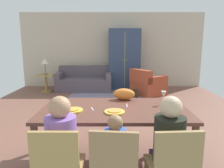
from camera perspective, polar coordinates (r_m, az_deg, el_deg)
name	(u,v)px	position (r m, az deg, el deg)	size (l,w,h in m)	color
ground_plane	(111,114)	(4.87, -0.18, -8.24)	(6.64, 6.37, 0.02)	brown
back_wall	(111,50)	(7.84, -0.20, 9.18)	(6.64, 0.10, 2.70)	beige
dining_table	(114,113)	(2.77, 0.48, -7.85)	(1.90, 1.05, 0.76)	brown
plate_near_man	(72,110)	(2.68, -10.83, -7.08)	(0.25, 0.25, 0.02)	gold
pizza_near_man	(72,109)	(2.67, -10.84, -6.77)	(0.17, 0.17, 0.01)	gold
plate_near_child	(114,112)	(2.57, 0.53, -7.61)	(0.25, 0.25, 0.02)	yellow
pizza_near_child	(114,111)	(2.57, 0.53, -7.29)	(0.17, 0.17, 0.01)	#E79546
wine_glass	(163,95)	(2.97, 13.75, -2.91)	(0.07, 0.07, 0.19)	silver
fork	(92,109)	(2.71, -5.58, -6.83)	(0.02, 0.15, 0.01)	silver
knife	(126,106)	(2.85, 3.91, -5.91)	(0.01, 0.17, 0.01)	silver
dining_chair_man	(58,165)	(2.11, -14.56, -20.73)	(0.42, 0.42, 0.87)	#B08B4C
person_man	(62,153)	(2.25, -13.44, -17.96)	(0.30, 0.40, 1.11)	#2A344C
dining_chair_child	(114,165)	(2.05, 0.56, -21.32)	(0.46, 0.46, 0.87)	#9B764B
person_child	(115,161)	(2.23, 0.77, -20.29)	(0.22, 0.30, 0.92)	#2D2F45
dining_chair_woman	(172,165)	(2.13, 16.12, -20.53)	(0.45, 0.45, 0.87)	#A0824D
person_woman	(167,153)	(2.26, 14.68, -17.82)	(0.30, 0.41, 1.11)	#373359
cat	(123,94)	(3.14, 3.13, -2.77)	(0.32, 0.16, 0.17)	orange
area_rug	(111,96)	(6.47, -0.27, -3.24)	(2.60, 1.80, 0.01)	slate
couch	(84,81)	(7.31, -7.70, 0.69)	(1.86, 0.86, 0.82)	#544953
armchair	(146,85)	(6.66, 9.38, -0.21)	(1.19, 1.18, 0.82)	#9F4027
armoire	(124,59)	(7.48, 3.18, 6.78)	(1.10, 0.59, 2.10)	navy
side_table	(45,81)	(7.32, -17.78, 0.88)	(0.56, 0.56, 0.58)	#A9884D
table_lamp	(44,62)	(7.24, -18.07, 5.80)	(0.26, 0.26, 0.54)	#544E40
handbag	(132,94)	(6.18, 5.42, -2.77)	(0.32, 0.16, 0.26)	black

